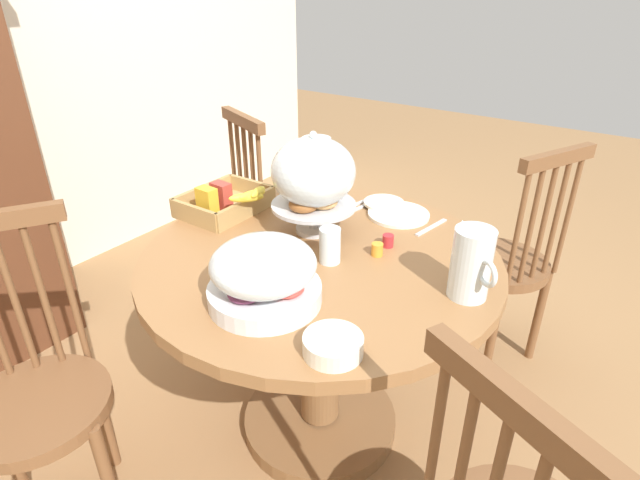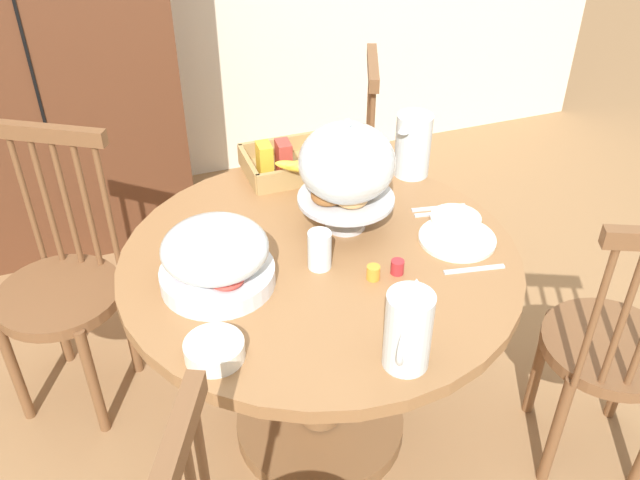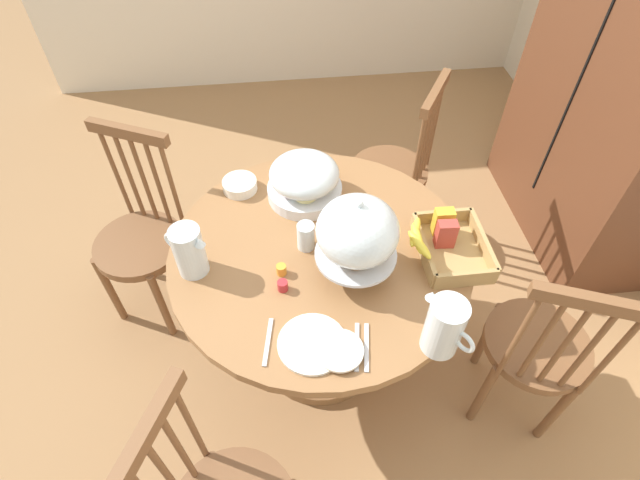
{
  "view_description": "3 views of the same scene",
  "coord_description": "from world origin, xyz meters",
  "px_view_note": "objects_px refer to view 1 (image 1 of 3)",
  "views": [
    {
      "loc": [
        -1.06,
        -0.83,
        1.52
      ],
      "look_at": [
        0.07,
        -0.05,
        0.79
      ],
      "focal_mm": 28.64,
      "sensor_mm": 36.0,
      "label": 1
    },
    {
      "loc": [
        -0.45,
        -1.48,
        1.88
      ],
      "look_at": [
        0.07,
        -0.05,
        0.79
      ],
      "focal_mm": 38.39,
      "sensor_mm": 36.0,
      "label": 2
    },
    {
      "loc": [
        1.25,
        -0.18,
        2.11
      ],
      "look_at": [
        0.07,
        -0.05,
        0.79
      ],
      "focal_mm": 27.62,
      "sensor_mm": 36.0,
      "label": 3
    }
  ],
  "objects_px": {
    "dining_table": "(320,315)",
    "fruit_platter_covered": "(264,274)",
    "orange_juice_pitcher": "(471,267)",
    "china_plate_large": "(398,214)",
    "cereal_basket": "(226,202)",
    "milk_pitcher": "(316,166)",
    "drinking_glass": "(330,245)",
    "cereal_bowl": "(333,345)",
    "windsor_chair_facing_door": "(503,265)",
    "windsor_chair_near_window": "(36,401)",
    "pastry_stand_with_dome": "(313,176)",
    "windsor_chair_far_side": "(224,231)",
    "china_plate_small": "(384,203)"
  },
  "relations": [
    {
      "from": "dining_table",
      "to": "windsor_chair_facing_door",
      "type": "bearing_deg",
      "value": -26.08
    },
    {
      "from": "windsor_chair_near_window",
      "to": "pastry_stand_with_dome",
      "type": "height_order",
      "value": "pastry_stand_with_dome"
    },
    {
      "from": "dining_table",
      "to": "fruit_platter_covered",
      "type": "distance_m",
      "value": 0.43
    },
    {
      "from": "dining_table",
      "to": "cereal_bowl",
      "type": "bearing_deg",
      "value": -141.52
    },
    {
      "from": "windsor_chair_near_window",
      "to": "pastry_stand_with_dome",
      "type": "bearing_deg",
      "value": -23.12
    },
    {
      "from": "china_plate_small",
      "to": "fruit_platter_covered",
      "type": "bearing_deg",
      "value": -176.98
    },
    {
      "from": "windsor_chair_facing_door",
      "to": "china_plate_small",
      "type": "bearing_deg",
      "value": 131.25
    },
    {
      "from": "fruit_platter_covered",
      "to": "drinking_glass",
      "type": "distance_m",
      "value": 0.28
    },
    {
      "from": "dining_table",
      "to": "cereal_basket",
      "type": "relative_size",
      "value": 3.53
    },
    {
      "from": "windsor_chair_far_side",
      "to": "pastry_stand_with_dome",
      "type": "distance_m",
      "value": 0.86
    },
    {
      "from": "fruit_platter_covered",
      "to": "milk_pitcher",
      "type": "bearing_deg",
      "value": 25.57
    },
    {
      "from": "windsor_chair_facing_door",
      "to": "windsor_chair_far_side",
      "type": "relative_size",
      "value": 1.0
    },
    {
      "from": "windsor_chair_far_side",
      "to": "windsor_chair_facing_door",
      "type": "bearing_deg",
      "value": -69.93
    },
    {
      "from": "cereal_basket",
      "to": "drinking_glass",
      "type": "relative_size",
      "value": 2.87
    },
    {
      "from": "pastry_stand_with_dome",
      "to": "china_plate_small",
      "type": "relative_size",
      "value": 2.29
    },
    {
      "from": "cereal_basket",
      "to": "windsor_chair_facing_door",
      "type": "bearing_deg",
      "value": -49.28
    },
    {
      "from": "milk_pitcher",
      "to": "cereal_bowl",
      "type": "height_order",
      "value": "milk_pitcher"
    },
    {
      "from": "windsor_chair_facing_door",
      "to": "fruit_platter_covered",
      "type": "xyz_separation_m",
      "value": [
        -1.06,
        0.35,
        0.37
      ]
    },
    {
      "from": "windsor_chair_near_window",
      "to": "cereal_basket",
      "type": "bearing_deg",
      "value": -1.09
    },
    {
      "from": "fruit_platter_covered",
      "to": "china_plate_large",
      "type": "bearing_deg",
      "value": -3.58
    },
    {
      "from": "windsor_chair_facing_door",
      "to": "drinking_glass",
      "type": "distance_m",
      "value": 0.92
    },
    {
      "from": "china_plate_small",
      "to": "windsor_chair_facing_door",
      "type": "bearing_deg",
      "value": -48.75
    },
    {
      "from": "windsor_chair_far_side",
      "to": "drinking_glass",
      "type": "relative_size",
      "value": 8.86
    },
    {
      "from": "china_plate_large",
      "to": "drinking_glass",
      "type": "height_order",
      "value": "drinking_glass"
    },
    {
      "from": "orange_juice_pitcher",
      "to": "china_plate_small",
      "type": "distance_m",
      "value": 0.61
    },
    {
      "from": "cereal_basket",
      "to": "orange_juice_pitcher",
      "type": "bearing_deg",
      "value": -91.03
    },
    {
      "from": "milk_pitcher",
      "to": "china_plate_small",
      "type": "xyz_separation_m",
      "value": [
        -0.01,
        -0.31,
        -0.08
      ]
    },
    {
      "from": "dining_table",
      "to": "drinking_glass",
      "type": "height_order",
      "value": "drinking_glass"
    },
    {
      "from": "windsor_chair_near_window",
      "to": "windsor_chair_far_side",
      "type": "xyz_separation_m",
      "value": [
        1.07,
        0.32,
        0.0
      ]
    },
    {
      "from": "fruit_platter_covered",
      "to": "milk_pitcher",
      "type": "relative_size",
      "value": 1.44
    },
    {
      "from": "windsor_chair_near_window",
      "to": "drinking_glass",
      "type": "relative_size",
      "value": 8.86
    },
    {
      "from": "orange_juice_pitcher",
      "to": "china_plate_large",
      "type": "height_order",
      "value": "orange_juice_pitcher"
    },
    {
      "from": "pastry_stand_with_dome",
      "to": "china_plate_large",
      "type": "relative_size",
      "value": 1.56
    },
    {
      "from": "china_plate_large",
      "to": "orange_juice_pitcher",
      "type": "bearing_deg",
      "value": -132.4
    },
    {
      "from": "cereal_basket",
      "to": "fruit_platter_covered",
      "type": "bearing_deg",
      "value": -126.23
    },
    {
      "from": "china_plate_large",
      "to": "drinking_glass",
      "type": "xyz_separation_m",
      "value": [
        -0.41,
        0.02,
        0.05
      ]
    },
    {
      "from": "milk_pitcher",
      "to": "cereal_basket",
      "type": "relative_size",
      "value": 0.66
    },
    {
      "from": "orange_juice_pitcher",
      "to": "cereal_basket",
      "type": "bearing_deg",
      "value": 88.97
    },
    {
      "from": "dining_table",
      "to": "cereal_basket",
      "type": "xyz_separation_m",
      "value": [
        0.06,
        0.45,
        0.27
      ]
    },
    {
      "from": "drinking_glass",
      "to": "cereal_bowl",
      "type": "bearing_deg",
      "value": -145.17
    },
    {
      "from": "orange_juice_pitcher",
      "to": "windsor_chair_near_window",
      "type": "bearing_deg",
      "value": 129.61
    },
    {
      "from": "windsor_chair_facing_door",
      "to": "cereal_bowl",
      "type": "distance_m",
      "value": 1.18
    },
    {
      "from": "dining_table",
      "to": "orange_juice_pitcher",
      "type": "distance_m",
      "value": 0.56
    },
    {
      "from": "dining_table",
      "to": "orange_juice_pitcher",
      "type": "bearing_deg",
      "value": -84.82
    },
    {
      "from": "windsor_chair_near_window",
      "to": "windsor_chair_facing_door",
      "type": "height_order",
      "value": "same"
    },
    {
      "from": "fruit_platter_covered",
      "to": "drinking_glass",
      "type": "xyz_separation_m",
      "value": [
        0.27,
        -0.02,
        -0.03
      ]
    },
    {
      "from": "windsor_chair_near_window",
      "to": "orange_juice_pitcher",
      "type": "bearing_deg",
      "value": -50.39
    },
    {
      "from": "orange_juice_pitcher",
      "to": "milk_pitcher",
      "type": "xyz_separation_m",
      "value": [
        0.4,
        0.78,
        0.0
      ]
    },
    {
      "from": "orange_juice_pitcher",
      "to": "windsor_chair_far_side",
      "type": "bearing_deg",
      "value": 76.18
    },
    {
      "from": "china_plate_large",
      "to": "cereal_bowl",
      "type": "relative_size",
      "value": 1.57
    }
  ]
}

